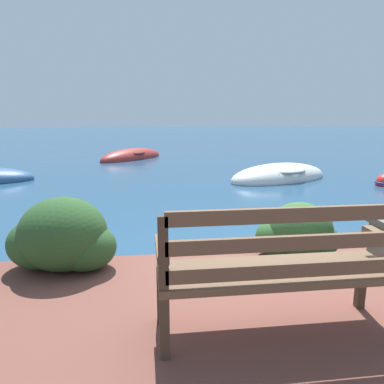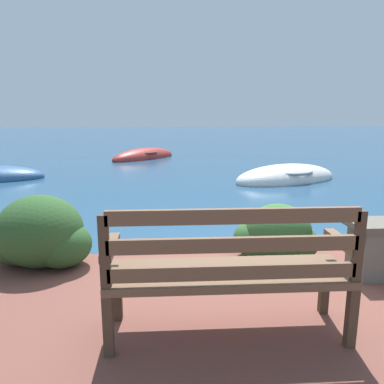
# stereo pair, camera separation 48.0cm
# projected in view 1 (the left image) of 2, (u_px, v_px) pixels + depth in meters

# --- Properties ---
(ground_plane) EXTENTS (80.00, 80.00, 0.00)m
(ground_plane) POSITION_uv_depth(u_px,v_px,m) (272.00, 267.00, 4.16)
(ground_plane) COLOR navy
(park_bench) EXTENTS (1.59, 0.48, 0.93)m
(park_bench) POSITION_uv_depth(u_px,v_px,m) (279.00, 267.00, 2.44)
(park_bench) COLOR #433123
(park_bench) RESTS_ON patio_terrace
(hedge_clump_far_left) EXTENTS (1.03, 0.74, 0.70)m
(hedge_clump_far_left) POSITION_uv_depth(u_px,v_px,m) (62.00, 239.00, 3.53)
(hedge_clump_far_left) COLOR #284C23
(hedge_clump_far_left) RESTS_ON patio_terrace
(hedge_clump_left) EXTENTS (0.85, 0.61, 0.58)m
(hedge_clump_left) POSITION_uv_depth(u_px,v_px,m) (298.00, 233.00, 3.85)
(hedge_clump_left) COLOR #2D5628
(hedge_clump_left) RESTS_ON patio_terrace
(rowboat_nearest) EXTENTS (3.15, 2.29, 0.72)m
(rowboat_nearest) POSITION_uv_depth(u_px,v_px,m) (279.00, 177.00, 9.55)
(rowboat_nearest) COLOR silver
(rowboat_nearest) RESTS_ON ground_plane
(rowboat_far) EXTENTS (2.68, 2.80, 0.67)m
(rowboat_far) POSITION_uv_depth(u_px,v_px,m) (131.00, 157.00, 13.75)
(rowboat_far) COLOR #9E2D28
(rowboat_far) RESTS_ON ground_plane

